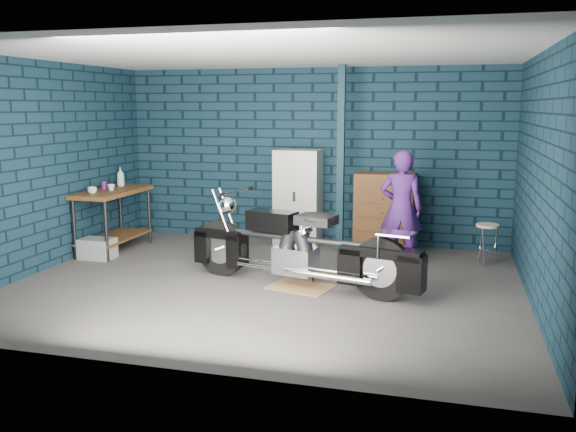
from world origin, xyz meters
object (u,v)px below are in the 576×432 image
at_px(motorcycle, 301,241).
at_px(tool_chest, 384,212).
at_px(person, 401,208).
at_px(storage_bin, 97,249).
at_px(workbench, 114,220).
at_px(locker, 298,197).
at_px(shop_stool, 486,244).

bearing_deg(motorcycle, tool_chest, 85.56).
bearing_deg(tool_chest, person, -70.28).
xyz_separation_m(person, storage_bin, (-4.14, -0.75, -0.63)).
bearing_deg(workbench, locker, 24.16).
distance_m(motorcycle, tool_chest, 2.35).
xyz_separation_m(motorcycle, person, (1.05, 1.35, 0.22)).
bearing_deg(motorcycle, workbench, 174.23).
bearing_deg(shop_stool, tool_chest, 160.05).
bearing_deg(locker, tool_chest, 0.00).
bearing_deg(storage_bin, tool_chest, 23.09).
xyz_separation_m(person, shop_stool, (1.13, 0.36, -0.50)).
distance_m(storage_bin, tool_chest, 4.18).
relative_size(workbench, locker, 0.95).
bearing_deg(tool_chest, locker, 180.00).
bearing_deg(workbench, motorcycle, -19.43).
distance_m(workbench, motorcycle, 3.31).
bearing_deg(storage_bin, shop_stool, 11.84).
relative_size(storage_bin, shop_stool, 0.84).
relative_size(storage_bin, tool_chest, 0.40).
bearing_deg(motorcycle, person, 65.85).
height_order(workbench, person, person).
bearing_deg(workbench, storage_bin, -87.71).
height_order(workbench, tool_chest, tool_chest).
bearing_deg(tool_chest, motorcycle, -108.11).
relative_size(motorcycle, tool_chest, 2.20).
height_order(workbench, motorcycle, motorcycle).
bearing_deg(locker, motorcycle, -75.06).
relative_size(workbench, person, 0.90).
distance_m(workbench, shop_stool, 5.33).
distance_m(workbench, locker, 2.78).
height_order(motorcycle, storage_bin, motorcycle).
bearing_deg(storage_bin, person, 10.24).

